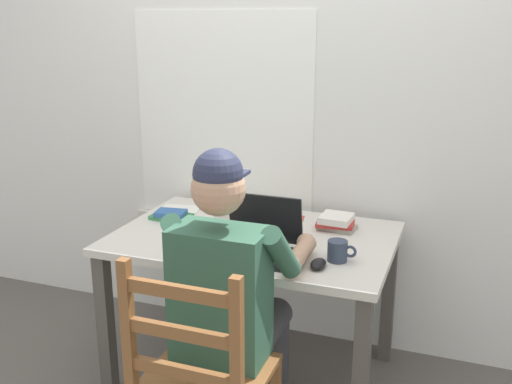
{
  "coord_description": "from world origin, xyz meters",
  "views": [
    {
      "loc": [
        0.88,
        -2.36,
        1.67
      ],
      "look_at": [
        0.03,
        -0.05,
        0.95
      ],
      "focal_mm": 41.22,
      "sensor_mm": 36.0,
      "label": 1
    }
  ],
  "objects_px": {
    "seated_person": "(232,289)",
    "computer_mouse": "(318,264)",
    "laptop": "(258,240)",
    "book_stack_side": "(171,215)",
    "book_stack_main": "(336,222)",
    "landscape_photo_print": "(291,218)",
    "coffee_mug_dark": "(338,251)",
    "coffee_mug_white": "(223,215)",
    "desk": "(254,254)",
    "wooden_chair": "(201,382)"
  },
  "relations": [
    {
      "from": "coffee_mug_dark",
      "to": "seated_person",
      "type": "bearing_deg",
      "value": -135.46
    },
    {
      "from": "coffee_mug_dark",
      "to": "computer_mouse",
      "type": "bearing_deg",
      "value": -120.59
    },
    {
      "from": "seated_person",
      "to": "wooden_chair",
      "type": "bearing_deg",
      "value": -90.0
    },
    {
      "from": "computer_mouse",
      "to": "book_stack_main",
      "type": "height_order",
      "value": "book_stack_main"
    },
    {
      "from": "coffee_mug_dark",
      "to": "coffee_mug_white",
      "type": "bearing_deg",
      "value": 157.83
    },
    {
      "from": "desk",
      "to": "coffee_mug_white",
      "type": "xyz_separation_m",
      "value": [
        -0.19,
        0.09,
        0.14
      ]
    },
    {
      "from": "seated_person",
      "to": "landscape_photo_print",
      "type": "height_order",
      "value": "seated_person"
    },
    {
      "from": "laptop",
      "to": "book_stack_side",
      "type": "xyz_separation_m",
      "value": [
        -0.55,
        0.26,
        -0.04
      ]
    },
    {
      "from": "desk",
      "to": "book_stack_main",
      "type": "height_order",
      "value": "book_stack_main"
    },
    {
      "from": "coffee_mug_dark",
      "to": "book_stack_side",
      "type": "xyz_separation_m",
      "value": [
        -0.89,
        0.24,
        -0.02
      ]
    },
    {
      "from": "landscape_photo_print",
      "to": "book_stack_side",
      "type": "bearing_deg",
      "value": -168.6
    },
    {
      "from": "coffee_mug_white",
      "to": "coffee_mug_dark",
      "type": "bearing_deg",
      "value": -22.17
    },
    {
      "from": "coffee_mug_dark",
      "to": "book_stack_main",
      "type": "bearing_deg",
      "value": 103.93
    },
    {
      "from": "book_stack_main",
      "to": "coffee_mug_dark",
      "type": "bearing_deg",
      "value": -76.07
    },
    {
      "from": "desk",
      "to": "laptop",
      "type": "relative_size",
      "value": 3.8
    },
    {
      "from": "wooden_chair",
      "to": "coffee_mug_white",
      "type": "xyz_separation_m",
      "value": [
        -0.28,
        0.86,
        0.3
      ]
    },
    {
      "from": "wooden_chair",
      "to": "coffee_mug_white",
      "type": "distance_m",
      "value": 0.95
    },
    {
      "from": "laptop",
      "to": "book_stack_main",
      "type": "xyz_separation_m",
      "value": [
        0.24,
        0.39,
        -0.02
      ]
    },
    {
      "from": "seated_person",
      "to": "landscape_photo_print",
      "type": "relative_size",
      "value": 9.68
    },
    {
      "from": "desk",
      "to": "book_stack_side",
      "type": "distance_m",
      "value": 0.48
    },
    {
      "from": "laptop",
      "to": "book_stack_side",
      "type": "distance_m",
      "value": 0.61
    },
    {
      "from": "computer_mouse",
      "to": "coffee_mug_white",
      "type": "bearing_deg",
      "value": 148.13
    },
    {
      "from": "coffee_mug_white",
      "to": "wooden_chair",
      "type": "bearing_deg",
      "value": -71.66
    },
    {
      "from": "book_stack_side",
      "to": "landscape_photo_print",
      "type": "distance_m",
      "value": 0.59
    },
    {
      "from": "seated_person",
      "to": "computer_mouse",
      "type": "height_order",
      "value": "seated_person"
    },
    {
      "from": "seated_person",
      "to": "computer_mouse",
      "type": "bearing_deg",
      "value": 39.93
    },
    {
      "from": "desk",
      "to": "coffee_mug_dark",
      "type": "height_order",
      "value": "coffee_mug_dark"
    },
    {
      "from": "coffee_mug_white",
      "to": "book_stack_main",
      "type": "height_order",
      "value": "coffee_mug_white"
    },
    {
      "from": "wooden_chair",
      "to": "landscape_photo_print",
      "type": "bearing_deg",
      "value": 90.27
    },
    {
      "from": "desk",
      "to": "coffee_mug_white",
      "type": "relative_size",
      "value": 10.49
    },
    {
      "from": "computer_mouse",
      "to": "coffee_mug_white",
      "type": "xyz_separation_m",
      "value": [
        -0.56,
        0.35,
        0.03
      ]
    },
    {
      "from": "laptop",
      "to": "coffee_mug_white",
      "type": "bearing_deg",
      "value": 135.78
    },
    {
      "from": "seated_person",
      "to": "laptop",
      "type": "distance_m",
      "value": 0.32
    },
    {
      "from": "desk",
      "to": "coffee_mug_dark",
      "type": "relative_size",
      "value": 10.52
    },
    {
      "from": "laptop",
      "to": "coffee_mug_dark",
      "type": "xyz_separation_m",
      "value": [
        0.34,
        0.02,
        -0.01
      ]
    },
    {
      "from": "computer_mouse",
      "to": "book_stack_side",
      "type": "height_order",
      "value": "book_stack_side"
    },
    {
      "from": "book_stack_main",
      "to": "laptop",
      "type": "bearing_deg",
      "value": -121.9
    },
    {
      "from": "desk",
      "to": "landscape_photo_print",
      "type": "relative_size",
      "value": 9.64
    },
    {
      "from": "desk",
      "to": "seated_person",
      "type": "relative_size",
      "value": 1.0
    },
    {
      "from": "computer_mouse",
      "to": "landscape_photo_print",
      "type": "distance_m",
      "value": 0.61
    },
    {
      "from": "coffee_mug_dark",
      "to": "landscape_photo_print",
      "type": "distance_m",
      "value": 0.56
    },
    {
      "from": "book_stack_side",
      "to": "seated_person",
      "type": "bearing_deg",
      "value": -45.31
    },
    {
      "from": "coffee_mug_dark",
      "to": "wooden_chair",
      "type": "bearing_deg",
      "value": -118.62
    },
    {
      "from": "coffee_mug_dark",
      "to": "book_stack_main",
      "type": "height_order",
      "value": "coffee_mug_dark"
    },
    {
      "from": "laptop",
      "to": "seated_person",
      "type": "bearing_deg",
      "value": -89.26
    },
    {
      "from": "desk",
      "to": "wooden_chair",
      "type": "distance_m",
      "value": 0.8
    },
    {
      "from": "book_stack_main",
      "to": "computer_mouse",
      "type": "bearing_deg",
      "value": -85.75
    },
    {
      "from": "computer_mouse",
      "to": "landscape_photo_print",
      "type": "relative_size",
      "value": 0.77
    },
    {
      "from": "book_stack_side",
      "to": "coffee_mug_dark",
      "type": "bearing_deg",
      "value": -14.86
    },
    {
      "from": "book_stack_main",
      "to": "seated_person",
      "type": "bearing_deg",
      "value": -109.02
    }
  ]
}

